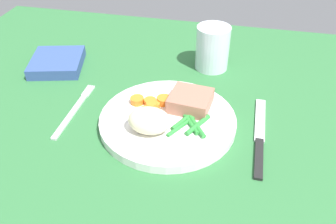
{
  "coord_description": "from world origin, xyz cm",
  "views": [
    {
      "loc": [
        7.52,
        -47.53,
        41.97
      ],
      "look_at": [
        -3.25,
        0.21,
        4.6
      ],
      "focal_mm": 38.32,
      "sensor_mm": 36.0,
      "label": 1
    }
  ],
  "objects_px": {
    "fork": "(74,110)",
    "napkin": "(57,62)",
    "meat_portion": "(190,101)",
    "knife": "(259,137)",
    "dinner_plate": "(168,120)",
    "water_glass": "(212,51)"
  },
  "relations": [
    {
      "from": "fork",
      "to": "water_glass",
      "type": "distance_m",
      "value": 0.31
    },
    {
      "from": "meat_portion",
      "to": "knife",
      "type": "xyz_separation_m",
      "value": [
        0.13,
        -0.04,
        -0.03
      ]
    },
    {
      "from": "meat_portion",
      "to": "napkin",
      "type": "xyz_separation_m",
      "value": [
        -0.31,
        0.1,
        -0.02
      ]
    },
    {
      "from": "fork",
      "to": "knife",
      "type": "distance_m",
      "value": 0.33
    },
    {
      "from": "water_glass",
      "to": "dinner_plate",
      "type": "bearing_deg",
      "value": -102.87
    },
    {
      "from": "fork",
      "to": "knife",
      "type": "relative_size",
      "value": 0.81
    },
    {
      "from": "fork",
      "to": "dinner_plate",
      "type": "bearing_deg",
      "value": -0.55
    },
    {
      "from": "dinner_plate",
      "to": "knife",
      "type": "distance_m",
      "value": 0.16
    },
    {
      "from": "fork",
      "to": "napkin",
      "type": "bearing_deg",
      "value": 124.61
    },
    {
      "from": "meat_portion",
      "to": "fork",
      "type": "height_order",
      "value": "meat_portion"
    },
    {
      "from": "meat_portion",
      "to": "knife",
      "type": "distance_m",
      "value": 0.14
    },
    {
      "from": "dinner_plate",
      "to": "napkin",
      "type": "relative_size",
      "value": 2.08
    },
    {
      "from": "meat_portion",
      "to": "fork",
      "type": "bearing_deg",
      "value": -169.16
    },
    {
      "from": "knife",
      "to": "napkin",
      "type": "height_order",
      "value": "napkin"
    },
    {
      "from": "meat_portion",
      "to": "water_glass",
      "type": "xyz_separation_m",
      "value": [
        0.02,
        0.18,
        0.01
      ]
    },
    {
      "from": "dinner_plate",
      "to": "napkin",
      "type": "distance_m",
      "value": 0.31
    },
    {
      "from": "dinner_plate",
      "to": "water_glass",
      "type": "relative_size",
      "value": 2.53
    },
    {
      "from": "fork",
      "to": "napkin",
      "type": "distance_m",
      "value": 0.18
    },
    {
      "from": "knife",
      "to": "fork",
      "type": "bearing_deg",
      "value": -176.78
    },
    {
      "from": "knife",
      "to": "dinner_plate",
      "type": "bearing_deg",
      "value": -177.76
    },
    {
      "from": "dinner_plate",
      "to": "water_glass",
      "type": "height_order",
      "value": "water_glass"
    },
    {
      "from": "dinner_plate",
      "to": "fork",
      "type": "relative_size",
      "value": 1.43
    }
  ]
}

